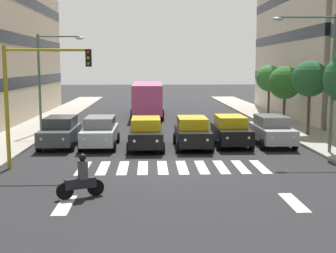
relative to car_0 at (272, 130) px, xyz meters
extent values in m
plane|color=#262628|center=(6.08, 5.61, -0.89)|extent=(180.00, 180.00, 0.00)
cube|color=silver|center=(2.03, 5.61, -0.88)|extent=(0.45, 2.80, 0.01)
cube|color=silver|center=(2.93, 5.61, -0.88)|extent=(0.45, 2.80, 0.01)
cube|color=silver|center=(3.83, 5.61, -0.88)|extent=(0.45, 2.80, 0.01)
cube|color=silver|center=(4.73, 5.61, -0.88)|extent=(0.45, 2.80, 0.01)
cube|color=silver|center=(5.63, 5.61, -0.88)|extent=(0.45, 2.80, 0.01)
cube|color=silver|center=(6.53, 5.61, -0.88)|extent=(0.45, 2.80, 0.01)
cube|color=silver|center=(7.43, 5.61, -0.88)|extent=(0.45, 2.80, 0.01)
cube|color=silver|center=(8.33, 5.61, -0.88)|extent=(0.45, 2.80, 0.01)
cube|color=silver|center=(9.23, 5.61, -0.88)|extent=(0.45, 2.80, 0.01)
cube|color=silver|center=(10.13, 5.61, -0.88)|extent=(0.45, 2.80, 0.01)
cube|color=silver|center=(2.21, 11.11, -0.88)|extent=(0.50, 2.20, 0.01)
cube|color=silver|center=(9.95, 11.11, -0.88)|extent=(0.50, 2.20, 0.01)
cube|color=#B2B7BC|center=(0.00, 0.05, -0.17)|extent=(1.80, 4.40, 0.80)
cube|color=slate|center=(0.00, -0.15, 0.53)|extent=(1.58, 2.46, 0.60)
cylinder|color=black|center=(-0.90, 1.50, -0.57)|extent=(0.22, 0.64, 0.64)
cylinder|color=black|center=(0.90, 1.50, -0.57)|extent=(0.22, 0.64, 0.64)
cylinder|color=black|center=(-0.90, -1.40, -0.57)|extent=(0.22, 0.64, 0.64)
cylinder|color=black|center=(0.90, -1.40, -0.57)|extent=(0.22, 0.64, 0.64)
sphere|color=white|center=(-0.58, 2.20, -0.09)|extent=(0.18, 0.18, 0.18)
sphere|color=white|center=(0.58, 2.20, -0.09)|extent=(0.18, 0.18, 0.18)
cube|color=black|center=(2.41, 0.07, -0.17)|extent=(1.80, 4.40, 0.80)
cube|color=yellow|center=(2.41, -0.13, 0.53)|extent=(1.58, 2.46, 0.60)
cylinder|color=black|center=(1.51, 1.52, -0.57)|extent=(0.22, 0.64, 0.64)
cylinder|color=black|center=(3.31, 1.52, -0.57)|extent=(0.22, 0.64, 0.64)
cylinder|color=black|center=(1.51, -1.38, -0.57)|extent=(0.22, 0.64, 0.64)
cylinder|color=black|center=(3.31, -1.38, -0.57)|extent=(0.22, 0.64, 0.64)
sphere|color=white|center=(1.84, 2.22, -0.09)|extent=(0.18, 0.18, 0.18)
sphere|color=white|center=(2.99, 2.22, -0.09)|extent=(0.18, 0.18, 0.18)
cube|color=black|center=(4.70, 0.66, -0.17)|extent=(1.80, 4.40, 0.80)
cube|color=yellow|center=(4.70, 0.46, 0.53)|extent=(1.58, 2.46, 0.60)
cylinder|color=black|center=(3.80, 2.11, -0.57)|extent=(0.22, 0.64, 0.64)
cylinder|color=black|center=(5.60, 2.11, -0.57)|extent=(0.22, 0.64, 0.64)
cylinder|color=black|center=(3.80, -0.80, -0.57)|extent=(0.22, 0.64, 0.64)
cylinder|color=black|center=(5.60, -0.80, -0.57)|extent=(0.22, 0.64, 0.64)
sphere|color=white|center=(4.12, 2.81, -0.09)|extent=(0.18, 0.18, 0.18)
sphere|color=white|center=(5.28, 2.81, -0.09)|extent=(0.18, 0.18, 0.18)
cube|color=black|center=(7.32, 0.88, -0.17)|extent=(1.80, 4.40, 0.80)
cube|color=yellow|center=(7.32, 0.68, 0.53)|extent=(1.58, 2.46, 0.60)
cylinder|color=black|center=(6.42, 2.33, -0.57)|extent=(0.22, 0.64, 0.64)
cylinder|color=black|center=(8.22, 2.33, -0.57)|extent=(0.22, 0.64, 0.64)
cylinder|color=black|center=(6.42, -0.58, -0.57)|extent=(0.22, 0.64, 0.64)
cylinder|color=black|center=(8.22, -0.58, -0.57)|extent=(0.22, 0.64, 0.64)
sphere|color=white|center=(6.75, 3.03, -0.09)|extent=(0.18, 0.18, 0.18)
sphere|color=white|center=(7.90, 3.03, -0.09)|extent=(0.18, 0.18, 0.18)
cube|color=#B2B7BC|center=(9.94, 0.24, -0.17)|extent=(1.80, 4.40, 0.80)
cube|color=slate|center=(9.94, 0.04, 0.53)|extent=(1.58, 2.46, 0.60)
cylinder|color=black|center=(9.04, 1.69, -0.57)|extent=(0.22, 0.64, 0.64)
cylinder|color=black|center=(10.84, 1.69, -0.57)|extent=(0.22, 0.64, 0.64)
cylinder|color=black|center=(9.04, -1.21, -0.57)|extent=(0.22, 0.64, 0.64)
cylinder|color=black|center=(10.84, -1.21, -0.57)|extent=(0.22, 0.64, 0.64)
sphere|color=white|center=(9.37, 2.39, -0.09)|extent=(0.18, 0.18, 0.18)
sphere|color=white|center=(10.52, 2.39, -0.09)|extent=(0.18, 0.18, 0.18)
cube|color=#474C51|center=(12.22, 0.08, -0.17)|extent=(1.80, 4.40, 0.80)
cube|color=#343639|center=(12.22, -0.12, 0.53)|extent=(1.58, 2.46, 0.60)
cylinder|color=black|center=(11.32, 1.53, -0.57)|extent=(0.22, 0.64, 0.64)
cylinder|color=black|center=(13.12, 1.53, -0.57)|extent=(0.22, 0.64, 0.64)
cylinder|color=black|center=(11.32, -1.37, -0.57)|extent=(0.22, 0.64, 0.64)
cylinder|color=black|center=(13.12, -1.37, -0.57)|extent=(0.22, 0.64, 0.64)
sphere|color=white|center=(11.64, 2.23, -0.09)|extent=(0.18, 0.18, 0.18)
sphere|color=white|center=(12.79, 2.23, -0.09)|extent=(0.18, 0.18, 0.18)
cube|color=#DB5193|center=(7.32, -15.57, 0.86)|extent=(2.50, 10.50, 2.50)
cube|color=black|center=(7.32, -15.57, 1.41)|extent=(2.52, 9.87, 0.80)
cylinder|color=black|center=(6.07, -11.90, -0.39)|extent=(0.28, 1.00, 1.00)
cylinder|color=black|center=(8.57, -11.90, -0.39)|extent=(0.28, 1.00, 1.00)
cylinder|color=black|center=(6.07, -18.72, -0.39)|extent=(0.28, 1.00, 1.00)
cylinder|color=black|center=(8.57, -18.72, -0.39)|extent=(0.28, 1.00, 1.00)
cylinder|color=black|center=(10.06, 10.48, -0.59)|extent=(0.59, 0.32, 0.60)
cylinder|color=black|center=(9.04, 10.06, -0.59)|extent=(0.59, 0.32, 0.60)
cube|color=#232328|center=(9.55, 10.27, -0.37)|extent=(1.11, 0.65, 0.36)
cube|color=#4C4C51|center=(9.46, 10.23, 0.11)|extent=(0.40, 0.44, 0.64)
sphere|color=black|center=(9.46, 10.23, 0.55)|extent=(0.26, 0.26, 0.26)
cylinder|color=#AD991E|center=(13.43, 5.62, 1.86)|extent=(0.18, 0.18, 5.50)
cylinder|color=#AD991E|center=(11.60, 5.62, 4.41)|extent=(3.65, 0.12, 0.12)
cube|color=black|center=(9.77, 5.62, 4.06)|extent=(0.24, 0.28, 0.76)
sphere|color=red|center=(9.77, 5.77, 4.30)|extent=(0.14, 0.14, 0.14)
sphere|color=orange|center=(9.77, 5.77, 4.06)|extent=(0.14, 0.14, 0.14)
sphere|color=green|center=(9.77, 5.77, 3.82)|extent=(0.14, 0.14, 0.14)
cylinder|color=#4C6B56|center=(-2.27, 2.94, 2.78)|extent=(0.16, 0.16, 7.02)
cylinder|color=#4C6B56|center=(-0.80, 2.94, 6.14)|extent=(2.94, 0.10, 0.10)
ellipsoid|color=#B7BCC1|center=(0.68, 2.94, 6.04)|extent=(0.56, 0.28, 0.20)
cylinder|color=#4C6B56|center=(14.43, -4.68, 2.52)|extent=(0.16, 0.16, 6.51)
cylinder|color=#4C6B56|center=(13.06, -4.68, 5.62)|extent=(2.73, 0.10, 0.10)
ellipsoid|color=#B7BCC1|center=(11.70, -4.68, 5.52)|extent=(0.56, 0.28, 0.20)
cylinder|color=#513823|center=(-3.23, -3.12, 0.73)|extent=(0.20, 0.20, 2.93)
sphere|color=#235B2D|center=(-3.23, -3.12, 2.89)|extent=(2.32, 2.32, 2.32)
cylinder|color=#513823|center=(-3.38, -9.01, 0.46)|extent=(0.20, 0.20, 2.38)
sphere|color=#2D6B28|center=(-3.38, -9.01, 2.41)|extent=(2.55, 2.55, 2.55)
cylinder|color=#513823|center=(-3.55, -14.36, 0.58)|extent=(0.20, 0.20, 2.64)
sphere|color=#387F33|center=(-3.55, -14.36, 2.60)|extent=(2.32, 2.32, 2.32)
camera|label=1|loc=(7.09, 25.92, 3.74)|focal=48.62mm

